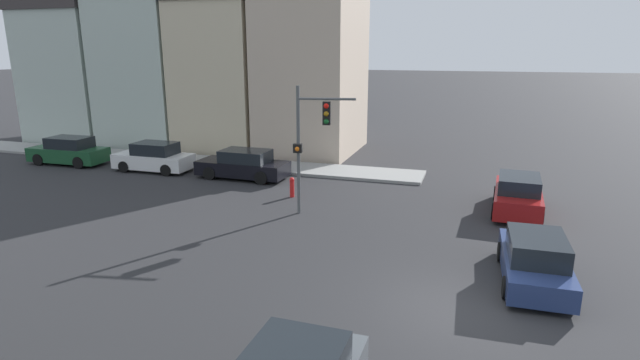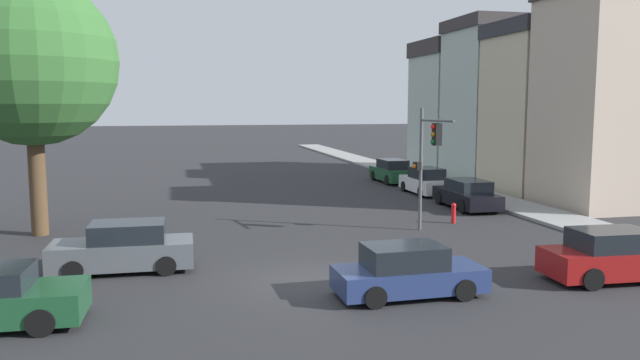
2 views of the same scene
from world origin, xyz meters
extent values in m
plane|color=#28282B|center=(0.00, 0.00, 0.00)|extent=(300.00, 300.00, 0.00)
cube|color=#BCA893|center=(18.71, 9.99, 5.38)|extent=(7.44, 5.60, 10.76)
cube|color=beige|center=(18.00, 15.76, 4.67)|extent=(6.03, 5.44, 9.35)
cube|color=#ADBCB2|center=(18.59, 21.53, 5.17)|extent=(7.20, 5.72, 10.33)
cube|color=#ADBCB2|center=(18.46, 27.70, 4.54)|extent=(6.94, 6.01, 9.09)
cube|color=#383333|center=(18.46, 27.70, 9.68)|extent=(7.22, 6.25, 1.19)
cylinder|color=#515456|center=(6.20, 6.47, 2.59)|extent=(0.14, 0.14, 5.17)
cylinder|color=#515456|center=(6.41, 5.36, 4.67)|extent=(0.52, 2.23, 0.10)
cube|color=black|center=(6.41, 5.36, 4.12)|extent=(0.35, 0.35, 0.90)
sphere|color=red|center=(6.22, 5.33, 4.42)|extent=(0.20, 0.20, 0.20)
sphere|color=#99660F|center=(6.22, 5.33, 4.12)|extent=(0.20, 0.20, 0.20)
sphere|color=#0F511E|center=(6.22, 5.33, 3.82)|extent=(0.20, 0.20, 0.20)
cube|color=black|center=(6.02, 6.44, 2.75)|extent=(0.28, 0.38, 0.35)
sphere|color=orange|center=(5.89, 6.41, 2.75)|extent=(0.18, 0.18, 0.18)
cube|color=navy|center=(2.36, -2.12, 0.49)|extent=(4.17, 1.80, 0.65)
cube|color=black|center=(2.20, -2.12, 1.14)|extent=(2.18, 1.55, 0.64)
cylinder|color=black|center=(3.63, -1.29, 0.31)|extent=(0.62, 0.23, 0.61)
cylinder|color=black|center=(3.66, -2.89, 0.31)|extent=(0.62, 0.23, 0.61)
cylinder|color=black|center=(1.06, -1.34, 0.31)|extent=(0.62, 0.23, 0.61)
cylinder|color=black|center=(1.10, -2.95, 0.31)|extent=(0.62, 0.23, 0.61)
cube|color=maroon|center=(9.07, -2.07, 0.57)|extent=(4.43, 2.01, 0.78)
cube|color=black|center=(8.89, -2.06, 1.27)|extent=(2.34, 1.69, 0.60)
cylinder|color=black|center=(10.45, -1.30, 0.33)|extent=(0.67, 0.25, 0.66)
cylinder|color=black|center=(10.37, -2.97, 0.33)|extent=(0.67, 0.25, 0.66)
cylinder|color=black|center=(7.76, -1.16, 0.33)|extent=(0.67, 0.25, 0.66)
cylinder|color=black|center=(7.68, -2.84, 0.33)|extent=(0.67, 0.25, 0.66)
cube|color=black|center=(10.72, 11.22, 0.54)|extent=(1.94, 4.76, 0.71)
cube|color=black|center=(10.72, 11.03, 1.20)|extent=(1.67, 2.49, 0.60)
cylinder|color=black|center=(9.89, 12.70, 0.34)|extent=(0.24, 0.69, 0.68)
cylinder|color=black|center=(11.62, 12.66, 0.34)|extent=(0.24, 0.69, 0.68)
cylinder|color=black|center=(9.82, 9.78, 0.34)|extent=(0.24, 0.69, 0.68)
cylinder|color=black|center=(11.55, 9.74, 0.34)|extent=(0.24, 0.69, 0.68)
cube|color=silver|center=(10.72, 16.64, 0.56)|extent=(1.77, 4.29, 0.77)
cube|color=black|center=(10.72, 16.47, 1.27)|extent=(1.55, 2.24, 0.64)
cylinder|color=black|center=(9.90, 17.96, 0.31)|extent=(0.22, 0.63, 0.63)
cylinder|color=black|center=(11.53, 17.98, 0.31)|extent=(0.22, 0.63, 0.63)
cylinder|color=black|center=(9.92, 15.31, 0.31)|extent=(0.22, 0.63, 0.63)
cylinder|color=black|center=(11.54, 15.32, 0.31)|extent=(0.22, 0.63, 0.63)
cube|color=#194728|center=(10.65, 22.41, 0.58)|extent=(1.82, 4.57, 0.79)
cube|color=black|center=(10.66, 22.23, 1.29)|extent=(1.57, 2.39, 0.62)
cylinder|color=black|center=(9.81, 23.80, 0.34)|extent=(0.23, 0.69, 0.69)
cylinder|color=black|center=(11.44, 23.83, 0.34)|extent=(0.23, 0.69, 0.69)
cylinder|color=black|center=(9.87, 20.99, 0.34)|extent=(0.23, 0.69, 0.69)
cylinder|color=black|center=(11.49, 21.02, 0.34)|extent=(0.23, 0.69, 0.69)
cylinder|color=red|center=(8.27, 7.56, 0.38)|extent=(0.20, 0.20, 0.75)
sphere|color=red|center=(8.27, 7.56, 0.81)|extent=(0.22, 0.22, 0.22)
camera|label=1|loc=(-12.14, -0.23, 6.54)|focal=28.00mm
camera|label=2|loc=(-3.92, -17.98, 5.29)|focal=35.00mm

